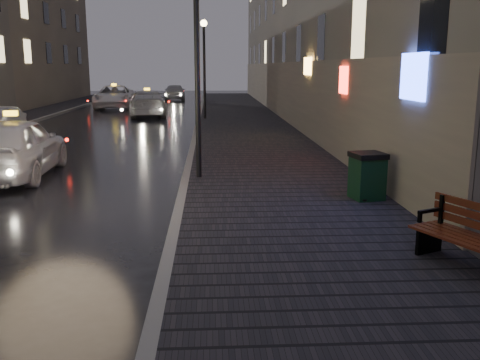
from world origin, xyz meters
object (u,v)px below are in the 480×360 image
(lamp_far, at_px, (204,57))
(taxi_far, at_px, (114,97))
(lamp_near, at_px, (197,46))
(bench, at_px, (474,237))
(car_far, at_px, (175,92))
(taxi_near, at_px, (14,147))
(trash_bin, at_px, (367,175))
(taxi_mid, at_px, (147,103))

(lamp_far, xyz_separation_m, taxi_far, (-6.68, 9.95, -2.68))
(lamp_near, height_order, bench, lamp_near)
(taxi_far, xyz_separation_m, car_far, (3.83, 8.43, -0.08))
(taxi_near, bearing_deg, bench, 137.92)
(taxi_near, bearing_deg, lamp_near, 167.64)
(trash_bin, relative_size, taxi_mid, 0.19)
(lamp_far, distance_m, bench, 23.26)
(bench, bearing_deg, taxi_near, 115.86)
(car_far, bearing_deg, taxi_mid, 85.92)
(bench, bearing_deg, lamp_far, 75.95)
(lamp_far, bearing_deg, taxi_mid, 137.80)
(trash_bin, relative_size, taxi_near, 0.21)
(lamp_near, xyz_separation_m, taxi_near, (-5.05, 0.91, -2.65))
(trash_bin, xyz_separation_m, taxi_near, (-8.77, 3.49, 0.17))
(bench, height_order, taxi_near, taxi_near)
(taxi_near, height_order, taxi_mid, taxi_near)
(lamp_far, relative_size, car_far, 1.22)
(bench, height_order, trash_bin, trash_bin)
(trash_bin, distance_m, taxi_far, 30.37)
(lamp_far, bearing_deg, bench, -79.86)
(lamp_near, bearing_deg, taxi_mid, 100.40)
(lamp_far, distance_m, car_far, 18.80)
(lamp_far, height_order, car_far, lamp_far)
(lamp_near, relative_size, bench, 2.78)
(trash_bin, bearing_deg, taxi_far, 99.03)
(lamp_near, relative_size, car_far, 1.22)
(lamp_near, bearing_deg, taxi_near, 169.77)
(taxi_far, height_order, car_far, taxi_far)
(car_far, bearing_deg, lamp_far, 97.27)
(taxi_near, height_order, taxi_far, taxi_near)
(lamp_near, xyz_separation_m, trash_bin, (3.72, -2.58, -2.82))
(bench, relative_size, car_far, 0.44)
(lamp_far, xyz_separation_m, taxi_near, (-5.05, -15.09, -2.65))
(lamp_near, distance_m, bench, 8.37)
(trash_bin, bearing_deg, car_far, 89.08)
(lamp_near, distance_m, taxi_far, 26.93)
(lamp_far, bearing_deg, trash_bin, -78.69)
(taxi_far, bearing_deg, car_far, 61.00)
(taxi_mid, distance_m, taxi_far, 7.46)
(bench, height_order, taxi_far, taxi_far)
(bench, relative_size, taxi_mid, 0.35)
(lamp_near, height_order, lamp_far, same)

